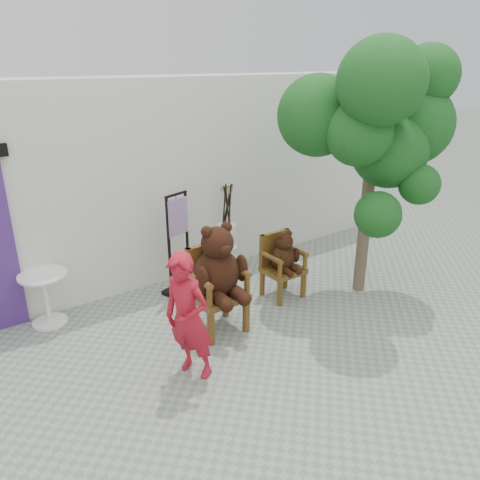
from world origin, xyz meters
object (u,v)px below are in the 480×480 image
(chair_big, at_px, (218,272))
(chair_small, at_px, (282,258))
(tree, at_px, (376,121))
(person, at_px, (189,318))
(stool_bucket, at_px, (227,235))
(display_stand, at_px, (179,256))
(cafe_table, at_px, (45,293))

(chair_big, bearing_deg, chair_small, 10.98)
(chair_big, xyz_separation_m, tree, (2.26, -0.34, 1.68))
(person, relative_size, stool_bucket, 1.02)
(display_stand, relative_size, stool_bucket, 1.04)
(person, xyz_separation_m, display_stand, (0.86, 1.81, -0.15))
(display_stand, xyz_separation_m, tree, (2.17, -1.50, 1.89))
(chair_big, relative_size, cafe_table, 2.01)
(chair_big, relative_size, person, 0.96)
(chair_big, height_order, display_stand, display_stand)
(cafe_table, height_order, tree, tree)
(cafe_table, relative_size, stool_bucket, 0.48)
(chair_small, relative_size, tree, 0.28)
(cafe_table, bearing_deg, tree, -23.52)
(tree, bearing_deg, chair_small, 150.12)
(display_stand, bearing_deg, stool_bucket, -5.17)
(chair_small, xyz_separation_m, person, (-2.02, -0.90, 0.16))
(person, xyz_separation_m, tree, (3.03, 0.32, 1.74))
(person, bearing_deg, cafe_table, 179.99)
(cafe_table, height_order, display_stand, display_stand)
(chair_small, bearing_deg, tree, -29.88)
(display_stand, bearing_deg, tree, -51.17)
(stool_bucket, bearing_deg, chair_small, -79.70)
(cafe_table, xyz_separation_m, display_stand, (1.81, -0.23, 0.14))
(chair_big, distance_m, person, 1.02)
(chair_small, bearing_deg, cafe_table, 158.80)
(chair_small, height_order, cafe_table, chair_small)
(person, distance_m, display_stand, 2.02)
(chair_big, xyz_separation_m, stool_bucket, (1.05, 1.35, -0.15))
(display_stand, height_order, tree, tree)
(person, distance_m, stool_bucket, 2.71)
(chair_big, bearing_deg, cafe_table, 141.01)
(chair_small, xyz_separation_m, cafe_table, (-2.97, 1.15, -0.14))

